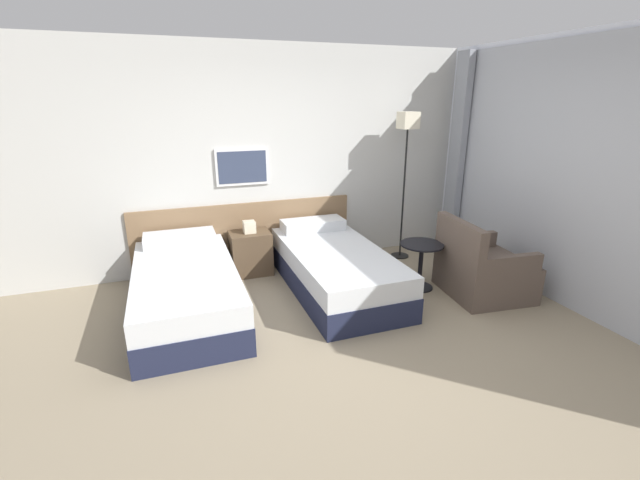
# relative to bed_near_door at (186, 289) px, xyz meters

# --- Properties ---
(ground_plane) EXTENTS (16.00, 16.00, 0.00)m
(ground_plane) POSITION_rel_bed_near_door_xyz_m (1.35, -1.21, -0.25)
(ground_plane) COLOR gray
(wall_headboard) EXTENTS (10.00, 0.10, 2.70)m
(wall_headboard) POSITION_rel_bed_near_door_xyz_m (1.32, 1.07, 1.05)
(wall_headboard) COLOR silver
(wall_headboard) RESTS_ON ground_plane
(wall_window) EXTENTS (0.21, 4.75, 2.70)m
(wall_window) POSITION_rel_bed_near_door_xyz_m (3.76, -1.22, 1.09)
(wall_window) COLOR white
(wall_window) RESTS_ON ground_plane
(bed_near_door) EXTENTS (0.98, 2.05, 0.61)m
(bed_near_door) POSITION_rel_bed_near_door_xyz_m (0.00, 0.00, 0.00)
(bed_near_door) COLOR #1E233D
(bed_near_door) RESTS_ON ground_plane
(bed_near_window) EXTENTS (0.98, 2.05, 0.61)m
(bed_near_window) POSITION_rel_bed_near_door_xyz_m (1.62, 0.00, 0.00)
(bed_near_window) COLOR #1E233D
(bed_near_window) RESTS_ON ground_plane
(nightstand) EXTENTS (0.48, 0.38, 0.67)m
(nightstand) POSITION_rel_bed_near_door_xyz_m (0.81, 0.77, 0.02)
(nightstand) COLOR brown
(nightstand) RESTS_ON ground_plane
(floor_lamp) EXTENTS (0.24, 0.24, 1.91)m
(floor_lamp) POSITION_rel_bed_near_door_xyz_m (2.84, 0.66, 1.32)
(floor_lamp) COLOR black
(floor_lamp) RESTS_ON ground_plane
(side_table) EXTENTS (0.48, 0.48, 0.54)m
(side_table) POSITION_rel_bed_near_door_xyz_m (2.54, -0.31, 0.13)
(side_table) COLOR black
(side_table) RESTS_ON ground_plane
(armchair) EXTENTS (0.90, 0.93, 0.86)m
(armchair) POSITION_rel_bed_near_door_xyz_m (3.09, -0.68, 0.02)
(armchair) COLOR brown
(armchair) RESTS_ON ground_plane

